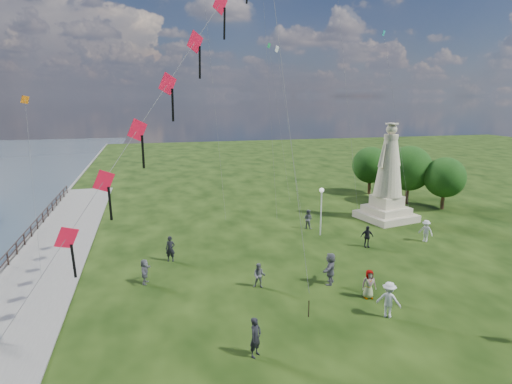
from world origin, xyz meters
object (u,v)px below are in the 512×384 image
object	(u,v)px
person_7	(308,219)
lamppost	(321,201)
person_4	(369,284)
person_9	(367,237)
person_2	(389,300)
statue	(388,184)
person_5	(145,271)
person_11	(330,268)
person_6	(170,249)
person_1	(259,276)
person_8	(426,231)
person_0	(256,337)

from	to	relation	value
person_7	lamppost	bearing A→B (deg)	148.13
person_4	person_9	size ratio (longest dim) A/B	1.00
person_2	statue	bearing A→B (deg)	-79.24
lamppost	person_5	world-z (taller)	lamppost
person_4	person_7	distance (m)	12.94
person_5	statue	bearing A→B (deg)	-55.66
person_4	person_11	world-z (taller)	person_11
statue	lamppost	xyz separation A→B (m)	(-7.51, -2.75, -0.48)
statue	person_2	bearing A→B (deg)	-132.44
lamppost	person_2	distance (m)	13.35
person_5	person_11	distance (m)	11.05
person_4	person_6	xyz separation A→B (m)	(-10.36, 8.18, 0.06)
person_1	person_9	xyz separation A→B (m)	(9.46, 4.72, 0.07)
lamppost	person_2	size ratio (longest dim) A/B	2.06
person_5	person_8	xyz separation A→B (m)	(20.95, 2.58, 0.09)
person_5	person_9	distance (m)	16.13
statue	person_6	world-z (taller)	statue
statue	person_2	size ratio (longest dim) A/B	4.61
statue	person_0	xyz separation A→B (m)	(-16.58, -17.48, -2.38)
statue	person_4	xyz separation A→B (m)	(-9.18, -13.71, -2.45)
lamppost	person_1	size ratio (longest dim) A/B	2.60
statue	person_7	xyz separation A→B (m)	(-7.86, -0.84, -2.45)
lamppost	person_6	xyz separation A→B (m)	(-12.03, -2.79, -1.92)
person_8	person_2	bearing A→B (deg)	-74.57
person_0	person_4	size ratio (longest dim) A/B	1.09
person_7	person_11	distance (m)	10.97
person_11	person_2	bearing A→B (deg)	50.85
person_7	person_11	world-z (taller)	person_11
person_9	person_5	bearing A→B (deg)	-163.66
person_6	person_8	world-z (taller)	person_6
person_0	person_2	world-z (taller)	person_2
person_2	person_6	xyz separation A→B (m)	(-10.29, 10.32, -0.07)
person_5	person_8	distance (m)	21.10
lamppost	person_11	bearing A→B (deg)	-108.90
person_0	person_11	xyz separation A→B (m)	(6.07, 5.99, 0.08)
person_4	person_9	xyz separation A→B (m)	(3.90, 7.46, -0.00)
lamppost	person_9	distance (m)	4.60
person_2	person_9	distance (m)	10.39
person_2	person_7	size ratio (longest dim) A/B	1.15
person_5	person_8	bearing A→B (deg)	-71.11
lamppost	person_6	distance (m)	12.49
person_0	person_2	distance (m)	7.51
person_5	person_9	xyz separation A→B (m)	(15.93, 2.52, 0.06)
person_1	person_2	bearing A→B (deg)	-19.71
person_6	person_8	bearing A→B (deg)	11.58
person_2	person_7	xyz separation A→B (m)	(1.39, 15.02, -0.12)
person_2	person_8	xyz separation A→B (m)	(8.98, 9.66, -0.09)
person_9	person_8	bearing A→B (deg)	8.06
lamppost	person_2	world-z (taller)	lamppost
person_1	person_11	distance (m)	4.27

